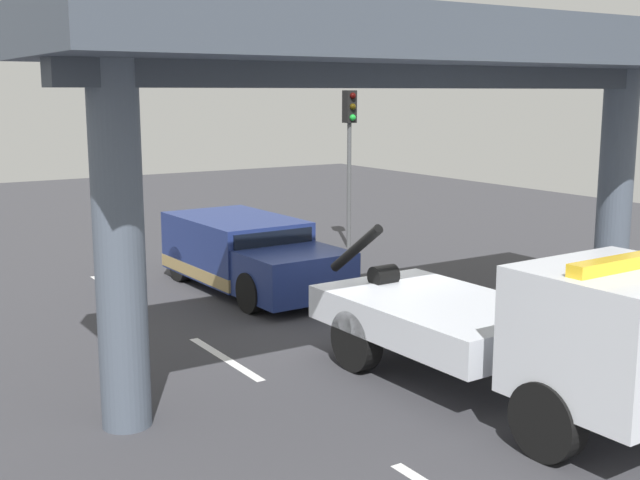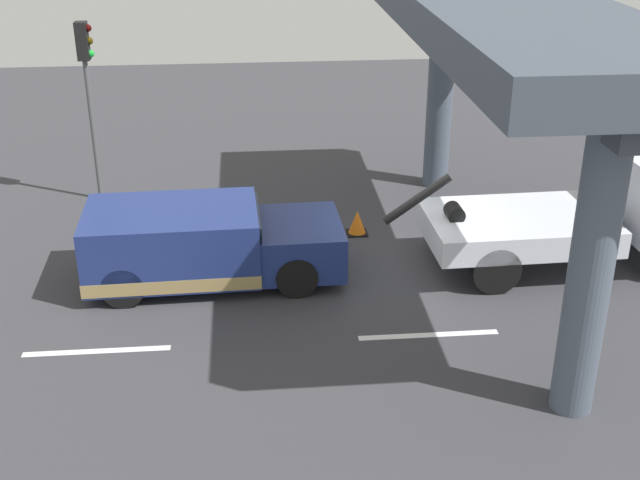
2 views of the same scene
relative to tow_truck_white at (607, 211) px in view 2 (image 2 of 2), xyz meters
name	(u,v)px [view 2 (image 2 of 2)]	position (x,y,z in m)	size (l,w,h in m)	color
ground_plane	(402,272)	(-4.33, -0.02, -1.25)	(60.00, 40.00, 0.10)	#38383D
lane_stripe_west	(97,351)	(-10.33, -2.66, -1.20)	(2.60, 0.16, 0.01)	silver
lane_stripe_mid	(428,335)	(-4.33, -2.66, -1.20)	(2.60, 0.16, 0.01)	silver
tow_truck_white	(607,211)	(0.00, 0.00, 0.00)	(7.28, 2.55, 2.46)	silver
towed_van_green	(202,245)	(-8.54, -0.02, -0.42)	(5.25, 2.34, 1.58)	navy
overpass_structure	(507,37)	(-2.54, -0.02, 3.69)	(3.60, 11.95, 5.61)	#4C5666
traffic_light_near	(87,73)	(-11.32, 4.71, 2.06)	(0.39, 0.32, 4.48)	#515456
traffic_cone_orange	(357,223)	(-5.05, 1.95, -0.94)	(0.47, 0.47, 0.56)	orange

